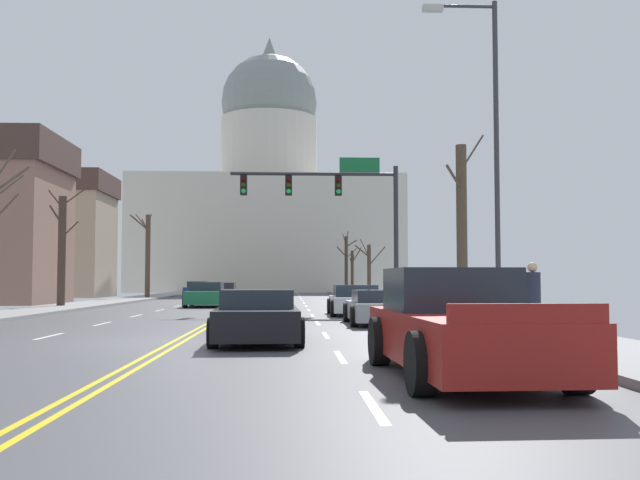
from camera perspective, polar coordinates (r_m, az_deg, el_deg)
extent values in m
cube|color=#4B4B50|center=(16.88, -11.28, -8.07)|extent=(14.00, 180.00, 0.06)
cube|color=yellow|center=(16.89, -11.68, -7.94)|extent=(0.10, 176.40, 0.00)
cube|color=yellow|center=(16.85, -10.87, -7.96)|extent=(0.10, 176.40, 0.00)
cube|color=silver|center=(8.30, 4.25, -13.03)|extent=(0.12, 2.20, 0.00)
cube|color=silver|center=(13.43, 1.61, -9.26)|extent=(0.12, 2.20, 0.00)
cube|color=silver|center=(18.60, 0.45, -7.57)|extent=(0.12, 2.20, 0.00)
cube|color=silver|center=(23.78, -0.19, -6.61)|extent=(0.12, 2.20, 0.00)
cube|color=silver|center=(28.97, -0.61, -6.00)|extent=(0.12, 2.20, 0.00)
cube|color=silver|center=(34.16, -0.90, -5.57)|extent=(0.12, 2.20, 0.00)
cube|color=silver|center=(39.36, -1.11, -5.26)|extent=(0.12, 2.20, 0.00)
cube|color=silver|center=(44.55, -1.27, -5.02)|extent=(0.12, 2.20, 0.00)
cube|color=silver|center=(49.75, -1.40, -4.83)|extent=(0.12, 2.20, 0.00)
cube|color=silver|center=(54.95, -1.50, -4.67)|extent=(0.12, 2.20, 0.00)
cube|color=silver|center=(60.14, -1.59, -4.54)|extent=(0.12, 2.20, 0.00)
cube|color=silver|center=(65.34, -1.66, -4.44)|extent=(0.12, 2.20, 0.00)
cube|color=silver|center=(70.54, -1.73, -4.34)|extent=(0.12, 2.20, 0.00)
cube|color=silver|center=(75.74, -1.78, -4.26)|extent=(0.12, 2.20, 0.00)
cube|color=silver|center=(80.94, -1.82, -4.20)|extent=(0.12, 2.20, 0.00)
cube|color=silver|center=(19.53, -20.69, -7.15)|extent=(0.12, 2.20, 0.00)
cube|color=silver|center=(24.52, -16.88, -6.37)|extent=(0.12, 2.20, 0.00)
cube|color=silver|center=(29.58, -14.36, -5.84)|extent=(0.12, 2.20, 0.00)
cube|color=silver|center=(34.68, -12.59, -5.46)|extent=(0.12, 2.20, 0.00)
cube|color=silver|center=(39.81, -11.28, -5.17)|extent=(0.12, 2.20, 0.00)
cube|color=silver|center=(44.95, -10.26, -4.95)|extent=(0.12, 2.20, 0.00)
cube|color=silver|center=(50.11, -9.46, -4.77)|extent=(0.12, 2.20, 0.00)
cube|color=silver|center=(55.27, -8.80, -4.63)|extent=(0.12, 2.20, 0.00)
cube|color=silver|center=(60.44, -8.26, -4.50)|extent=(0.12, 2.20, 0.00)
cube|color=silver|center=(65.61, -7.81, -4.40)|extent=(0.12, 2.20, 0.00)
cube|color=silver|center=(70.79, -7.42, -4.31)|extent=(0.12, 2.20, 0.00)
cube|color=silver|center=(75.97, -7.08, -4.24)|extent=(0.12, 2.20, 0.00)
cube|color=silver|center=(81.16, -6.79, -4.17)|extent=(0.12, 2.20, 0.00)
cube|color=gray|center=(17.70, 17.31, -7.43)|extent=(3.00, 180.00, 0.14)
cylinder|color=#28282D|center=(33.99, 6.06, 0.29)|extent=(0.22, 0.22, 6.67)
cylinder|color=#28282D|center=(33.94, -0.52, 5.26)|extent=(7.80, 0.16, 0.16)
cube|color=black|center=(33.92, 1.46, 4.31)|extent=(0.32, 0.28, 0.92)
sphere|color=#330504|center=(33.80, 1.48, 4.82)|extent=(0.22, 0.22, 0.22)
sphere|color=#332B05|center=(33.76, 1.48, 4.35)|extent=(0.22, 0.22, 0.22)
sphere|color=#19CC47|center=(33.73, 1.48, 3.87)|extent=(0.22, 0.22, 0.22)
cube|color=black|center=(33.84, -2.51, 4.33)|extent=(0.32, 0.28, 0.92)
sphere|color=#330504|center=(33.72, -2.51, 4.84)|extent=(0.22, 0.22, 0.22)
sphere|color=#332B05|center=(33.68, -2.51, 4.37)|extent=(0.22, 0.22, 0.22)
sphere|color=#19CC47|center=(33.65, -2.51, 3.89)|extent=(0.22, 0.22, 0.22)
cube|color=black|center=(33.91, -6.08, 4.33)|extent=(0.32, 0.28, 0.92)
sphere|color=#330504|center=(33.79, -6.09, 4.84)|extent=(0.22, 0.22, 0.22)
sphere|color=#332B05|center=(33.75, -6.10, 4.37)|extent=(0.22, 0.22, 0.22)
sphere|color=#19CC47|center=(33.71, -6.10, 3.89)|extent=(0.22, 0.22, 0.22)
cube|color=#146033|center=(34.17, 3.16, 5.97)|extent=(1.90, 0.06, 0.70)
cylinder|color=#333338|center=(20.22, 13.85, 5.99)|extent=(0.14, 0.14, 8.95)
cylinder|color=#333338|center=(21.12, 11.34, 17.73)|extent=(1.72, 0.09, 0.09)
cube|color=#B2B2AD|center=(20.92, 8.94, 17.71)|extent=(0.56, 0.24, 0.16)
cube|color=beige|center=(91.08, -4.09, 0.18)|extent=(31.82, 21.87, 13.54)
cylinder|color=beige|center=(92.38, -4.07, 7.00)|extent=(12.14, 12.14, 8.44)
sphere|color=gray|center=(93.71, -4.05, 10.83)|extent=(12.18, 12.18, 12.18)
cone|color=gray|center=(95.74, -4.03, 15.07)|extent=(1.80, 1.80, 2.40)
cube|color=silver|center=(29.20, 2.78, -5.09)|extent=(1.92, 4.24, 0.59)
cube|color=#232D38|center=(29.09, 2.79, -4.05)|extent=(1.68, 2.05, 0.47)
cylinder|color=black|center=(30.45, 0.79, -5.27)|extent=(0.22, 0.64, 0.64)
cylinder|color=black|center=(30.60, 4.34, -5.25)|extent=(0.22, 0.64, 0.64)
cylinder|color=black|center=(27.83, 1.06, -5.46)|extent=(0.22, 0.64, 0.64)
cylinder|color=black|center=(28.00, 4.95, -5.44)|extent=(0.22, 0.64, 0.64)
cube|color=#9EA3A8|center=(23.28, 4.64, -5.60)|extent=(1.81, 4.46, 0.56)
cube|color=#232D38|center=(22.90, 4.74, -4.45)|extent=(1.59, 2.11, 0.39)
cylinder|color=black|center=(24.57, 2.14, -5.76)|extent=(0.22, 0.64, 0.64)
cylinder|color=black|center=(24.78, 6.32, -5.72)|extent=(0.22, 0.64, 0.64)
cylinder|color=black|center=(21.82, 2.72, -6.08)|extent=(0.22, 0.64, 0.64)
cylinder|color=black|center=(22.05, 7.42, -6.03)|extent=(0.22, 0.64, 0.64)
cube|color=black|center=(16.59, -5.00, -6.44)|extent=(1.93, 4.63, 0.64)
cube|color=#232D38|center=(16.40, -5.00, -4.65)|extent=(1.64, 2.11, 0.41)
cylinder|color=black|center=(18.05, -7.82, -6.66)|extent=(0.24, 0.65, 0.64)
cylinder|color=black|center=(18.03, -2.05, -6.69)|extent=(0.24, 0.65, 0.64)
cylinder|color=black|center=(15.22, -8.51, -7.31)|extent=(0.24, 0.65, 0.64)
cylinder|color=black|center=(15.19, -1.66, -7.35)|extent=(0.24, 0.65, 0.64)
cube|color=maroon|center=(10.77, 11.29, -7.60)|extent=(2.13, 5.43, 0.72)
cube|color=#1E2833|center=(11.47, 10.24, -3.88)|extent=(1.86, 1.88, 0.66)
cube|color=maroon|center=(8.25, 16.18, -5.63)|extent=(1.81, 0.16, 0.22)
cylinder|color=black|center=(12.15, 4.73, -8.00)|extent=(0.31, 0.81, 0.80)
cylinder|color=black|center=(12.61, 13.64, -7.75)|extent=(0.31, 0.81, 0.80)
cylinder|color=black|center=(9.00, 8.00, -9.68)|extent=(0.31, 0.81, 0.80)
cylinder|color=black|center=(9.61, 19.65, -9.11)|extent=(0.31, 0.81, 0.80)
cube|color=#1E7247|center=(38.91, -9.03, -4.51)|extent=(1.93, 4.49, 0.68)
cube|color=#232D38|center=(39.26, -8.96, -3.67)|extent=(1.68, 2.15, 0.46)
cylinder|color=black|center=(37.45, -7.81, -4.85)|extent=(0.23, 0.64, 0.64)
cylinder|color=black|center=(37.65, -10.67, -4.81)|extent=(0.23, 0.64, 0.64)
cylinder|color=black|center=(40.21, -7.49, -4.74)|extent=(0.23, 0.64, 0.64)
cylinder|color=black|center=(40.39, -10.16, -4.71)|extent=(0.23, 0.64, 0.64)
cube|color=#B71414|center=(48.55, -7.75, -4.29)|extent=(1.87, 4.30, 0.61)
cube|color=#232D38|center=(48.82, -7.72, -3.65)|extent=(1.63, 2.06, 0.47)
cylinder|color=black|center=(47.16, -6.77, -4.51)|extent=(0.23, 0.64, 0.64)
cylinder|color=black|center=(47.32, -9.00, -4.49)|extent=(0.23, 0.64, 0.64)
cylinder|color=black|center=(49.81, -6.57, -4.44)|extent=(0.23, 0.64, 0.64)
cylinder|color=black|center=(49.96, -8.68, -4.42)|extent=(0.23, 0.64, 0.64)
cube|color=navy|center=(60.29, -9.73, -4.03)|extent=(1.76, 4.21, 0.67)
cube|color=#232D38|center=(60.64, -9.68, -3.49)|extent=(1.55, 1.83, 0.48)
cylinder|color=black|center=(58.89, -9.04, -4.23)|extent=(0.22, 0.64, 0.64)
cylinder|color=black|center=(59.12, -10.73, -4.20)|extent=(0.22, 0.64, 0.64)
cylinder|color=black|center=(61.48, -8.76, -4.18)|extent=(0.22, 0.64, 0.64)
cylinder|color=black|center=(61.70, -10.38, -4.16)|extent=(0.22, 0.64, 0.64)
cube|color=#B71414|center=(70.90, -8.60, -3.92)|extent=(1.96, 4.47, 0.63)
cube|color=#232D38|center=(71.11, -8.57, -3.49)|extent=(1.65, 1.95, 0.43)
cylinder|color=black|center=(69.42, -8.02, -4.07)|extent=(0.24, 0.65, 0.64)
cylinder|color=black|center=(69.68, -9.49, -4.06)|extent=(0.24, 0.65, 0.64)
cylinder|color=black|center=(72.14, -7.73, -4.04)|extent=(0.24, 0.65, 0.64)
cylinder|color=black|center=(72.38, -9.16, -4.02)|extent=(0.24, 0.65, 0.64)
cube|color=tan|center=(64.48, -21.35, -0.43)|extent=(11.12, 7.43, 8.57)
cube|color=#47332D|center=(64.92, -21.26, 4.13)|extent=(11.56, 7.73, 1.77)
cylinder|color=#423328|center=(71.47, 2.10, -1.96)|extent=(0.34, 0.34, 5.63)
cylinder|color=#423328|center=(71.87, 2.50, -0.29)|extent=(1.18, 0.68, 0.78)
cylinder|color=#423328|center=(71.64, 1.73, -0.94)|extent=(1.02, 0.47, 1.09)
cylinder|color=#423328|center=(72.04, 1.96, 0.05)|extent=(0.34, 1.02, 1.23)
cylinder|color=#423328|center=(71.93, 2.17, 0.25)|extent=(0.34, 0.77, 1.20)
cylinder|color=#423328|center=(71.41, 2.51, -1.07)|extent=(1.08, 0.36, 0.99)
cylinder|color=#423328|center=(56.45, 3.91, -2.43)|extent=(0.30, 0.30, 4.04)
cylinder|color=#423328|center=(56.44, 3.35, -0.87)|extent=(1.18, 0.13, 0.99)
cylinder|color=#423328|center=(56.66, 4.55, -1.28)|extent=(1.38, 0.31, 1.54)
cylinder|color=#423328|center=(56.21, 3.56, -0.65)|extent=(0.82, 0.59, 1.43)
cylinder|color=#423328|center=(56.80, 3.93, -0.89)|extent=(0.20, 0.69, 1.12)
cylinder|color=brown|center=(30.20, -23.47, 3.91)|extent=(0.69, 1.30, 1.09)
cylinder|color=brown|center=(30.35, -23.73, 5.44)|extent=(0.39, 1.29, 1.51)
cylinder|color=brown|center=(29.78, -23.67, 2.40)|extent=(0.79, 0.64, 1.12)
cylinder|color=brown|center=(29.96, -23.28, 4.43)|extent=(1.09, 0.91, 1.16)
cylinder|color=#423328|center=(67.28, 2.57, -2.57)|extent=(0.27, 0.27, 4.02)
cylinder|color=#423328|center=(68.05, 2.87, -1.31)|extent=(0.93, 1.47, 1.12)
cylinder|color=#423328|center=(68.11, 2.65, -1.69)|extent=(0.39, 1.65, 1.20)
cylinder|color=#423328|center=(66.97, 2.49, -1.76)|extent=(0.35, 0.72, 0.79)
cylinder|color=#423328|center=(67.10, 2.92, -1.22)|extent=(0.86, 0.60, 1.48)
cylinder|color=#4C3D2D|center=(54.99, -13.51, -1.23)|extent=(0.37, 0.37, 6.16)
cylinder|color=#4C3D2D|center=(55.44, -13.96, 1.39)|extent=(1.11, 0.52, 1.28)
cylinder|color=#4C3D2D|center=(54.88, -14.16, 1.36)|extent=(1.31, 0.87, 1.16)
cylinder|color=#4C3D2D|center=(55.91, -13.35, 1.62)|extent=(0.14, 1.58, 0.94)
cylinder|color=#4C3D2D|center=(55.60, -13.72, 1.09)|extent=(0.76, 0.99, 1.12)
cylinder|color=#4C3D2D|center=(55.38, -13.51, -0.16)|extent=(0.28, 0.79, 0.91)
cylinder|color=#4C3D2D|center=(25.70, 11.20, 0.76)|extent=(0.38, 0.38, 6.05)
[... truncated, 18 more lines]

